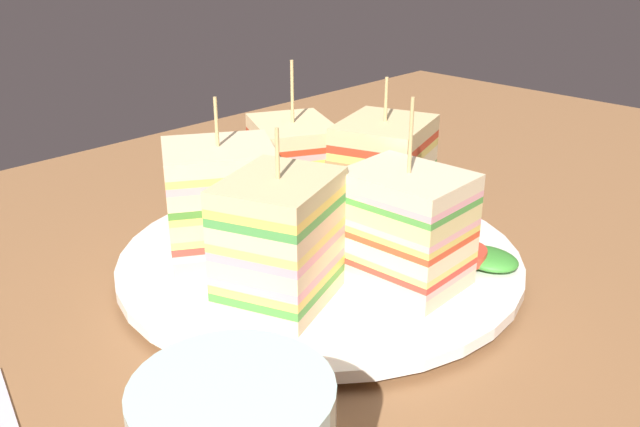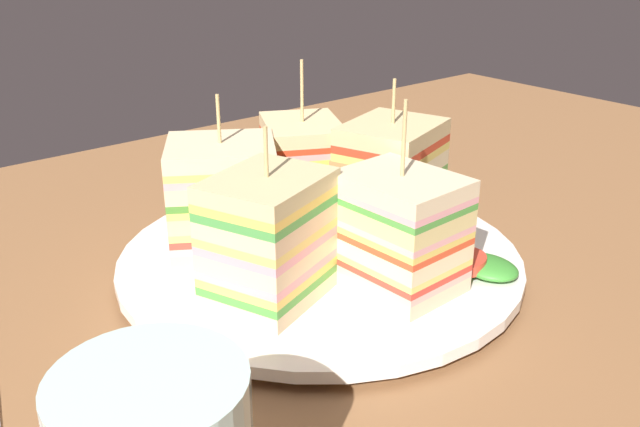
{
  "view_description": "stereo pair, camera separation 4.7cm",
  "coord_description": "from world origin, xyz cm",
  "px_view_note": "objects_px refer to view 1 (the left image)",
  "views": [
    {
      "loc": [
        -31.32,
        -30.49,
        22.95
      ],
      "look_at": [
        0.0,
        0.0,
        4.41
      ],
      "focal_mm": 39.04,
      "sensor_mm": 36.0,
      "label": 1
    },
    {
      "loc": [
        -27.83,
        -33.7,
        22.95
      ],
      "look_at": [
        0.0,
        0.0,
        4.41
      ],
      "focal_mm": 39.04,
      "sensor_mm": 36.0,
      "label": 2
    }
  ],
  "objects_px": {
    "sandwich_wedge_0": "(405,228)",
    "sandwich_wedge_1": "(381,175)",
    "chip_pile": "(338,233)",
    "sandwich_wedge_2": "(294,171)",
    "sandwich_wedge_4": "(280,240)",
    "plate": "(320,260)",
    "sandwich_wedge_3": "(222,201)"
  },
  "relations": [
    {
      "from": "chip_pile",
      "to": "sandwich_wedge_2",
      "type": "bearing_deg",
      "value": 76.54
    },
    {
      "from": "plate",
      "to": "sandwich_wedge_3",
      "type": "xyz_separation_m",
      "value": [
        -0.05,
        0.05,
        0.04
      ]
    },
    {
      "from": "sandwich_wedge_1",
      "to": "chip_pile",
      "type": "relative_size",
      "value": 1.75
    },
    {
      "from": "sandwich_wedge_0",
      "to": "sandwich_wedge_4",
      "type": "xyz_separation_m",
      "value": [
        -0.07,
        0.04,
        0.0
      ]
    },
    {
      "from": "plate",
      "to": "sandwich_wedge_0",
      "type": "bearing_deg",
      "value": -82.5
    },
    {
      "from": "sandwich_wedge_0",
      "to": "sandwich_wedge_1",
      "type": "height_order",
      "value": "sandwich_wedge_0"
    },
    {
      "from": "sandwich_wedge_3",
      "to": "chip_pile",
      "type": "bearing_deg",
      "value": -5.32
    },
    {
      "from": "sandwich_wedge_3",
      "to": "sandwich_wedge_1",
      "type": "bearing_deg",
      "value": 10.02
    },
    {
      "from": "sandwich_wedge_4",
      "to": "chip_pile",
      "type": "height_order",
      "value": "sandwich_wedge_4"
    },
    {
      "from": "plate",
      "to": "sandwich_wedge_4",
      "type": "xyz_separation_m",
      "value": [
        -0.06,
        -0.03,
        0.04
      ]
    },
    {
      "from": "plate",
      "to": "sandwich_wedge_1",
      "type": "relative_size",
      "value": 2.46
    },
    {
      "from": "plate",
      "to": "sandwich_wedge_2",
      "type": "height_order",
      "value": "sandwich_wedge_2"
    },
    {
      "from": "sandwich_wedge_0",
      "to": "chip_pile",
      "type": "distance_m",
      "value": 0.07
    },
    {
      "from": "plate",
      "to": "chip_pile",
      "type": "relative_size",
      "value": 4.31
    },
    {
      "from": "sandwich_wedge_4",
      "to": "chip_pile",
      "type": "xyz_separation_m",
      "value": [
        0.08,
        0.03,
        -0.03
      ]
    },
    {
      "from": "plate",
      "to": "sandwich_wedge_0",
      "type": "relative_size",
      "value": 2.32
    },
    {
      "from": "sandwich_wedge_0",
      "to": "sandwich_wedge_1",
      "type": "relative_size",
      "value": 1.06
    },
    {
      "from": "sandwich_wedge_0",
      "to": "sandwich_wedge_4",
      "type": "bearing_deg",
      "value": 58.04
    },
    {
      "from": "sandwich_wedge_0",
      "to": "sandwich_wedge_2",
      "type": "distance_m",
      "value": 0.13
    },
    {
      "from": "sandwich_wedge_0",
      "to": "chip_pile",
      "type": "relative_size",
      "value": 1.86
    },
    {
      "from": "sandwich_wedge_2",
      "to": "chip_pile",
      "type": "xyz_separation_m",
      "value": [
        -0.01,
        -0.06,
        -0.03
      ]
    },
    {
      "from": "plate",
      "to": "sandwich_wedge_2",
      "type": "relative_size",
      "value": 2.28
    },
    {
      "from": "sandwich_wedge_2",
      "to": "sandwich_wedge_4",
      "type": "relative_size",
      "value": 1.13
    },
    {
      "from": "sandwich_wedge_1",
      "to": "sandwich_wedge_3",
      "type": "height_order",
      "value": "sandwich_wedge_1"
    },
    {
      "from": "sandwich_wedge_2",
      "to": "sandwich_wedge_3",
      "type": "relative_size",
      "value": 1.11
    },
    {
      "from": "sandwich_wedge_2",
      "to": "sandwich_wedge_4",
      "type": "height_order",
      "value": "sandwich_wedge_2"
    },
    {
      "from": "sandwich_wedge_2",
      "to": "sandwich_wedge_1",
      "type": "bearing_deg",
      "value": 58.88
    },
    {
      "from": "sandwich_wedge_3",
      "to": "sandwich_wedge_4",
      "type": "relative_size",
      "value": 1.02
    },
    {
      "from": "chip_pile",
      "to": "sandwich_wedge_3",
      "type": "bearing_deg",
      "value": 142.23
    },
    {
      "from": "plate",
      "to": "sandwich_wedge_1",
      "type": "xyz_separation_m",
      "value": [
        0.07,
        0.0,
        0.05
      ]
    },
    {
      "from": "sandwich_wedge_4",
      "to": "chip_pile",
      "type": "relative_size",
      "value": 1.67
    },
    {
      "from": "plate",
      "to": "chip_pile",
      "type": "distance_m",
      "value": 0.02
    }
  ]
}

